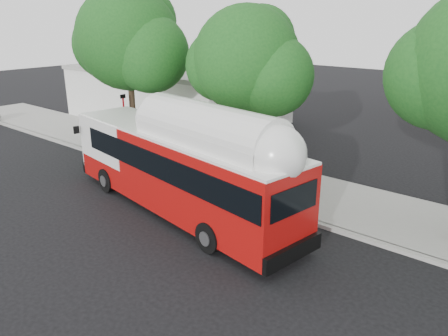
# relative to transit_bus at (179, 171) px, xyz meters

# --- Properties ---
(ground) EXTENTS (120.00, 120.00, 0.00)m
(ground) POSITION_rel_transit_bus_xyz_m (0.95, -1.32, -1.88)
(ground) COLOR black
(ground) RESTS_ON ground
(sidewalk) EXTENTS (60.00, 5.00, 0.15)m
(sidewalk) POSITION_rel_transit_bus_xyz_m (0.95, 5.18, -1.80)
(sidewalk) COLOR gray
(sidewalk) RESTS_ON ground
(curb_strip) EXTENTS (60.00, 0.30, 0.15)m
(curb_strip) POSITION_rel_transit_bus_xyz_m (0.95, 2.58, -1.80)
(curb_strip) COLOR gray
(curb_strip) RESTS_ON ground
(red_curb_segment) EXTENTS (10.00, 0.32, 0.16)m
(red_curb_segment) POSITION_rel_transit_bus_xyz_m (-2.05, 2.58, -1.80)
(red_curb_segment) COLOR maroon
(red_curb_segment) RESTS_ON ground
(street_tree_left) EXTENTS (6.67, 5.80, 9.74)m
(street_tree_left) POSITION_rel_transit_bus_xyz_m (-7.58, 4.24, 4.73)
(street_tree_left) COLOR #2D2116
(street_tree_left) RESTS_ON ground
(street_tree_mid) EXTENTS (5.75, 5.00, 8.62)m
(street_tree_mid) POSITION_rel_transit_bus_xyz_m (0.35, 4.74, 4.03)
(street_tree_mid) COLOR #2D2116
(street_tree_mid) RESTS_ON ground
(low_commercial_bldg) EXTENTS (16.20, 10.20, 4.25)m
(low_commercial_bldg) POSITION_rel_transit_bus_xyz_m (-13.05, 12.68, 0.28)
(low_commercial_bldg) COLOR silver
(low_commercial_bldg) RESTS_ON ground
(transit_bus) EXTENTS (13.78, 4.65, 4.01)m
(transit_bus) POSITION_rel_transit_bus_xyz_m (0.00, 0.00, 0.00)
(transit_bus) COLOR #A00C0B
(transit_bus) RESTS_ON ground
(signal_pole) EXTENTS (0.11, 0.36, 3.81)m
(signal_pole) POSITION_rel_transit_bus_xyz_m (-7.84, 3.38, 0.08)
(signal_pole) COLOR #B5131A
(signal_pole) RESTS_ON ground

